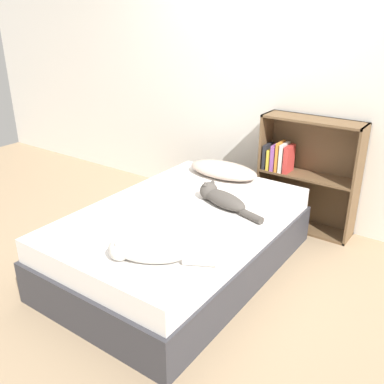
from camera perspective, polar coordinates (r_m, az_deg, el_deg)
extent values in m
plane|color=#997F60|center=(3.35, -1.47, -9.88)|extent=(8.00, 8.00, 0.00)
cube|color=silver|center=(4.00, 10.19, 14.51)|extent=(8.00, 0.06, 2.50)
cube|color=#333338|center=(3.27, -1.49, -7.64)|extent=(1.26, 1.95, 0.31)
cube|color=silver|center=(3.15, -1.54, -3.93)|extent=(1.23, 1.89, 0.17)
ellipsoid|color=#B29E8E|center=(3.75, 4.17, 2.94)|extent=(0.64, 0.33, 0.12)
ellipsoid|color=beige|center=(2.50, -5.61, -7.87)|extent=(0.45, 0.33, 0.14)
sphere|color=beige|center=(2.54, -9.59, -7.52)|extent=(0.14, 0.14, 0.14)
cone|color=beige|center=(2.47, -9.95, -6.51)|extent=(0.04, 0.04, 0.03)
cone|color=beige|center=(2.54, -9.45, -5.68)|extent=(0.04, 0.04, 0.03)
cylinder|color=beige|center=(2.47, 0.96, -9.20)|extent=(0.19, 0.14, 0.06)
ellipsoid|color=#47423D|center=(3.17, 4.33, -1.04)|extent=(0.44, 0.26, 0.11)
sphere|color=#47423D|center=(3.28, 2.25, 0.15)|extent=(0.14, 0.14, 0.14)
cone|color=#47423D|center=(3.23, 1.76, 1.18)|extent=(0.04, 0.04, 0.03)
cone|color=#47423D|center=(3.28, 2.77, 1.49)|extent=(0.04, 0.04, 0.03)
cylinder|color=#47423D|center=(3.01, 7.95, -3.23)|extent=(0.19, 0.10, 0.05)
cube|color=brown|center=(3.99, 9.65, 3.40)|extent=(0.02, 0.26, 1.00)
cube|color=brown|center=(3.73, 21.08, 0.75)|extent=(0.02, 0.26, 1.00)
cube|color=brown|center=(4.04, 14.46, -4.39)|extent=(0.85, 0.26, 0.02)
cube|color=brown|center=(3.70, 15.97, 9.24)|extent=(0.85, 0.26, 0.02)
cube|color=brown|center=(3.84, 15.18, 2.13)|extent=(0.81, 0.26, 0.02)
cube|color=brown|center=(3.95, 15.81, 2.63)|extent=(0.85, 0.02, 1.00)
cube|color=#232328|center=(3.90, 10.02, 4.79)|extent=(0.03, 0.16, 0.22)
cube|color=gold|center=(3.89, 10.50, 4.42)|extent=(0.02, 0.16, 0.18)
cube|color=#8C4C99|center=(3.87, 11.07, 4.63)|extent=(0.03, 0.16, 0.23)
cube|color=orange|center=(3.85, 11.61, 4.72)|extent=(0.02, 0.16, 0.26)
cube|color=beige|center=(3.83, 12.14, 4.55)|extent=(0.03, 0.16, 0.25)
cube|color=#B7332D|center=(3.82, 12.79, 4.32)|extent=(0.04, 0.16, 0.24)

